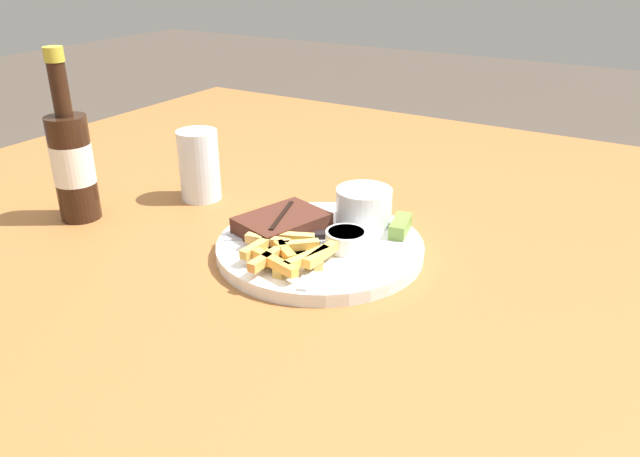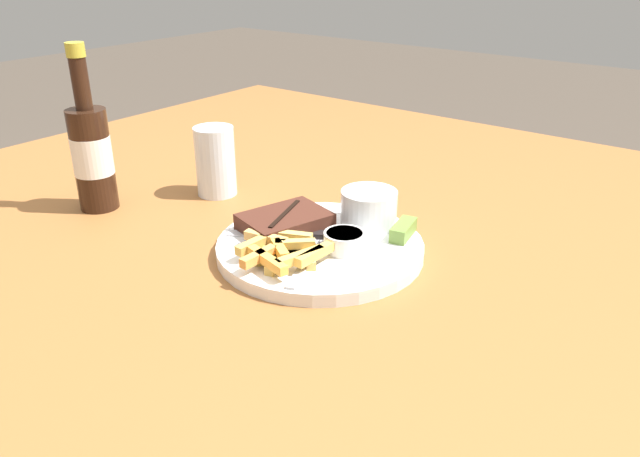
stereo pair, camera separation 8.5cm
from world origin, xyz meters
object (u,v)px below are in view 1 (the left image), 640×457
beer_bottle (72,161)px  drinking_glass (199,165)px  coleslaw_cup (364,204)px  steak_portion (284,223)px  dinner_plate (320,248)px  knife_utensil (297,235)px  dipping_sauce_cup (347,239)px  pickle_spear (400,226)px  fork_utensil (311,266)px

beer_bottle → drinking_glass: (0.16, -0.11, -0.03)m
coleslaw_cup → beer_bottle: (-0.18, 0.40, 0.05)m
steak_portion → coleslaw_cup: bearing=-44.4°
dinner_plate → coleslaw_cup: (0.09, -0.02, 0.04)m
dinner_plate → steak_portion: 0.07m
knife_utensil → steak_portion: bearing=-51.2°
coleslaw_cup → knife_utensil: 0.11m
coleslaw_cup → dipping_sauce_cup: 0.09m
drinking_glass → pickle_spear: bearing=-88.2°
fork_utensil → dinner_plate: bearing=0.0°
beer_bottle → drinking_glass: bearing=-34.2°
fork_utensil → steak_portion: bearing=29.1°
dinner_plate → coleslaw_cup: coleslaw_cup is taller
steak_portion → drinking_glass: 0.23m
dipping_sauce_cup → fork_utensil: (-0.07, 0.01, -0.01)m
dinner_plate → beer_bottle: bearing=102.7°
coleslaw_cup → knife_utensil: coleslaw_cup is taller
steak_portion → dipping_sauce_cup: size_ratio=2.50×
steak_portion → coleslaw_cup: coleslaw_cup is taller
knife_utensil → drinking_glass: drinking_glass is taller
steak_portion → beer_bottle: size_ratio=0.53×
dinner_plate → steak_portion: (0.00, 0.06, 0.02)m
dipping_sauce_cup → steak_portion: bearing=88.2°
dinner_plate → drinking_glass: size_ratio=2.45×
coleslaw_cup → drinking_glass: 0.30m
dinner_plate → knife_utensil: size_ratio=1.94×
beer_bottle → drinking_glass: beer_bottle is taller
fork_utensil → knife_utensil: size_ratio=0.88×
knife_utensil → beer_bottle: (-0.08, 0.35, 0.07)m
dinner_plate → dipping_sauce_cup: size_ratio=5.13×
steak_portion → coleslaw_cup: (0.09, -0.08, 0.02)m
steak_portion → knife_utensil: steak_portion is taller
knife_utensil → drinking_glass: (0.08, 0.24, 0.04)m
coleslaw_cup → dipping_sauce_cup: bearing=-167.1°
dinner_plate → beer_bottle: size_ratio=1.10×
dipping_sauce_cup → beer_bottle: 0.44m
pickle_spear → knife_utensil: 0.15m
steak_portion → dinner_plate: bearing=-93.9°
steak_portion → fork_utensil: (-0.07, -0.09, -0.01)m
dinner_plate → beer_bottle: 0.40m
dipping_sauce_cup → beer_bottle: (-0.09, 0.42, 0.06)m
dipping_sauce_cup → pickle_spear: bearing=-26.6°
fork_utensil → drinking_glass: size_ratio=1.11×
dinner_plate → knife_utensil: bearing=97.1°
dinner_plate → pickle_spear: pickle_spear is taller
fork_utensil → drinking_glass: 0.34m
coleslaw_cup → fork_utensil: bearing=-177.4°
knife_utensil → beer_bottle: beer_bottle is taller
beer_bottle → coleslaw_cup: bearing=-66.5°
beer_bottle → dipping_sauce_cup: bearing=-78.4°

